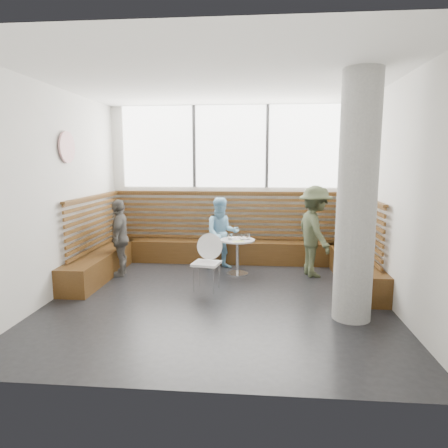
# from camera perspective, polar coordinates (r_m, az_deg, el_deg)

# --- Properties ---
(room) EXTENTS (5.00, 5.00, 3.20)m
(room) POSITION_cam_1_polar(r_m,az_deg,el_deg) (5.87, -0.87, 4.29)
(room) COLOR silver
(room) RESTS_ON ground
(booth) EXTENTS (5.00, 2.50, 1.44)m
(booth) POSITION_cam_1_polar(r_m,az_deg,el_deg) (7.79, 0.51, -3.42)
(booth) COLOR #422910
(booth) RESTS_ON ground
(concrete_column) EXTENTS (0.50, 0.50, 3.20)m
(concrete_column) POSITION_cam_1_polar(r_m,az_deg,el_deg) (5.38, 18.45, 3.39)
(concrete_column) COLOR gray
(concrete_column) RESTS_ON ground
(wall_art) EXTENTS (0.03, 0.50, 0.50)m
(wall_art) POSITION_cam_1_polar(r_m,az_deg,el_deg) (6.93, -21.52, 10.18)
(wall_art) COLOR white
(wall_art) RESTS_ON room
(cafe_table) EXTENTS (0.64, 0.64, 0.66)m
(cafe_table) POSITION_cam_1_polar(r_m,az_deg,el_deg) (7.38, 1.93, -3.63)
(cafe_table) COLOR silver
(cafe_table) RESTS_ON ground
(cafe_chair) EXTENTS (0.43, 0.42, 0.91)m
(cafe_chair) POSITION_cam_1_polar(r_m,az_deg,el_deg) (6.53, -2.47, -4.76)
(cafe_chair) COLOR white
(cafe_chair) RESTS_ON ground
(adult_man) EXTENTS (0.86, 1.19, 1.65)m
(adult_man) POSITION_cam_1_polar(r_m,az_deg,el_deg) (7.39, 12.82, -1.03)
(adult_man) COLOR #3D452E
(adult_man) RESTS_ON ground
(child_back) EXTENTS (0.78, 0.67, 1.39)m
(child_back) POSITION_cam_1_polar(r_m,az_deg,el_deg) (7.74, -0.31, -1.35)
(child_back) COLOR #80BBDF
(child_back) RESTS_ON ground
(child_left) EXTENTS (0.47, 0.86, 1.40)m
(child_left) POSITION_cam_1_polar(r_m,az_deg,el_deg) (7.53, -14.66, -1.89)
(child_left) COLOR #5B5752
(child_left) RESTS_ON ground
(plate_near) EXTENTS (0.19, 0.19, 0.01)m
(plate_near) POSITION_cam_1_polar(r_m,az_deg,el_deg) (7.49, 1.10, -1.94)
(plate_near) COLOR white
(plate_near) RESTS_ON cafe_table
(plate_far) EXTENTS (0.19, 0.19, 0.01)m
(plate_far) POSITION_cam_1_polar(r_m,az_deg,el_deg) (7.42, 2.94, -2.04)
(plate_far) COLOR white
(plate_far) RESTS_ON cafe_table
(glass_left) EXTENTS (0.08, 0.08, 0.12)m
(glass_left) POSITION_cam_1_polar(r_m,az_deg,el_deg) (7.30, 0.90, -1.79)
(glass_left) COLOR white
(glass_left) RESTS_ON cafe_table
(glass_mid) EXTENTS (0.07, 0.07, 0.11)m
(glass_mid) POSITION_cam_1_polar(r_m,az_deg,el_deg) (7.28, 2.64, -1.87)
(glass_mid) COLOR white
(glass_mid) RESTS_ON cafe_table
(glass_right) EXTENTS (0.07, 0.07, 0.11)m
(glass_right) POSITION_cam_1_polar(r_m,az_deg,el_deg) (7.36, 3.45, -1.76)
(glass_right) COLOR white
(glass_right) RESTS_ON cafe_table
(menu_card) EXTENTS (0.25, 0.21, 0.00)m
(menu_card) POSITION_cam_1_polar(r_m,az_deg,el_deg) (7.16, 2.10, -2.49)
(menu_card) COLOR #A5C64C
(menu_card) RESTS_ON cafe_table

